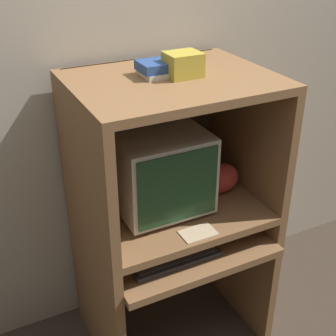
# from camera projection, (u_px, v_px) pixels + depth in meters

# --- Properties ---
(wall_back) EXTENTS (6.00, 0.06, 2.60)m
(wall_back) POSITION_uv_depth(u_px,v_px,m) (135.00, 73.00, 2.22)
(wall_back) COLOR #B2A893
(wall_back) RESTS_ON ground_plane
(desk_base) EXTENTS (0.83, 0.70, 0.65)m
(desk_base) POSITION_uv_depth(u_px,v_px,m) (175.00, 275.00, 2.32)
(desk_base) COLOR brown
(desk_base) RESTS_ON ground_plane
(desk_monitor_shelf) EXTENTS (0.83, 0.65, 0.14)m
(desk_monitor_shelf) POSITION_uv_depth(u_px,v_px,m) (172.00, 209.00, 2.18)
(desk_monitor_shelf) COLOR brown
(desk_monitor_shelf) RESTS_ON desk_base
(hutch_upper) EXTENTS (0.83, 0.65, 0.60)m
(hutch_upper) POSITION_uv_depth(u_px,v_px,m) (169.00, 123.00, 2.00)
(hutch_upper) COLOR brown
(hutch_upper) RESTS_ON desk_monitor_shelf
(crt_monitor) EXTENTS (0.40, 0.46, 0.37)m
(crt_monitor) POSITION_uv_depth(u_px,v_px,m) (155.00, 166.00, 2.08)
(crt_monitor) COLOR beige
(crt_monitor) RESTS_ON desk_monitor_shelf
(keyboard) EXTENTS (0.40, 0.17, 0.03)m
(keyboard) POSITION_uv_depth(u_px,v_px,m) (173.00, 256.00, 2.02)
(keyboard) COLOR #2D2D30
(keyboard) RESTS_ON desk_base
(mouse) EXTENTS (0.07, 0.04, 0.03)m
(mouse) POSITION_uv_depth(u_px,v_px,m) (228.00, 238.00, 2.13)
(mouse) COLOR #28282B
(mouse) RESTS_ON desk_base
(snack_bag) EXTENTS (0.18, 0.13, 0.14)m
(snack_bag) POSITION_uv_depth(u_px,v_px,m) (221.00, 178.00, 2.22)
(snack_bag) COLOR #BC382D
(snack_bag) RESTS_ON desk_monitor_shelf
(book_stack) EXTENTS (0.23, 0.14, 0.06)m
(book_stack) POSITION_uv_depth(u_px,v_px,m) (165.00, 67.00, 1.90)
(book_stack) COLOR beige
(book_stack) RESTS_ON hutch_upper
(paper_card) EXTENTS (0.15, 0.10, 0.00)m
(paper_card) POSITION_uv_depth(u_px,v_px,m) (198.00, 233.00, 1.96)
(paper_card) COLOR #CCB28C
(paper_card) RESTS_ON desk_monitor_shelf
(storage_box) EXTENTS (0.14, 0.12, 0.10)m
(storage_box) POSITION_uv_depth(u_px,v_px,m) (183.00, 65.00, 1.86)
(storage_box) COLOR gold
(storage_box) RESTS_ON hutch_upper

